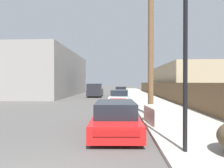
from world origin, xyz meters
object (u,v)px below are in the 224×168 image
object	(u,v)px
discarded_fridge	(156,115)
car_parked_far	(121,92)
utility_pole	(151,48)
pickup_truck	(95,90)
car_parked_mid	(120,97)
street_lamp	(185,45)
parked_sports_car_red	(115,117)

from	to	relation	value
discarded_fridge	car_parked_far	distance (m)	18.38
car_parked_far	utility_pole	size ratio (longest dim) A/B	0.54
discarded_fridge	pickup_truck	size ratio (longest dim) A/B	0.31
pickup_truck	car_parked_mid	bearing A→B (deg)	110.20
discarded_fridge	street_lamp	size ratio (longest dim) A/B	0.35
car_parked_mid	utility_pole	xyz separation A→B (m)	(1.77, -6.40, 3.40)
pickup_truck	utility_pole	xyz separation A→B (m)	(5.35, -14.89, 3.09)
car_parked_far	discarded_fridge	bearing A→B (deg)	-81.32
discarded_fridge	pickup_truck	xyz separation A→B (m)	(-5.24, 16.84, 0.43)
parked_sports_car_red	street_lamp	size ratio (longest dim) A/B	0.91
discarded_fridge	street_lamp	xyz separation A→B (m)	(0.13, -3.35, 2.57)
utility_pole	street_lamp	bearing A→B (deg)	-89.74
car_parked_mid	pickup_truck	distance (m)	9.22
car_parked_mid	pickup_truck	bearing A→B (deg)	116.95
car_parked_mid	street_lamp	bearing A→B (deg)	-77.16
parked_sports_car_red	car_parked_far	distance (m)	19.22
street_lamp	discarded_fridge	bearing A→B (deg)	92.21
discarded_fridge	parked_sports_car_red	bearing A→B (deg)	-162.05
discarded_fridge	street_lamp	world-z (taller)	street_lamp
discarded_fridge	parked_sports_car_red	size ratio (longest dim) A/B	0.38
parked_sports_car_red	street_lamp	world-z (taller)	street_lamp
utility_pole	car_parked_mid	bearing A→B (deg)	105.49
parked_sports_car_red	car_parked_mid	world-z (taller)	car_parked_mid
pickup_truck	street_lamp	xyz separation A→B (m)	(5.37, -20.19, 2.15)
car_parked_far	street_lamp	size ratio (longest dim) A/B	0.80
pickup_truck	street_lamp	size ratio (longest dim) A/B	1.11
utility_pole	street_lamp	world-z (taller)	utility_pole
car_parked_far	utility_pole	xyz separation A→B (m)	(1.56, -16.37, 3.37)
discarded_fridge	utility_pole	distance (m)	4.02
car_parked_mid	utility_pole	bearing A→B (deg)	-70.41
parked_sports_car_red	pickup_truck	bearing A→B (deg)	98.64
pickup_truck	car_parked_far	bearing A→B (deg)	-161.30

